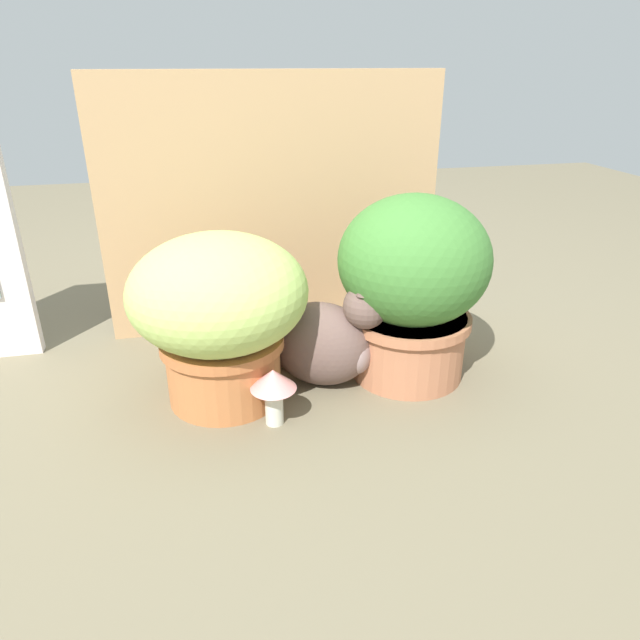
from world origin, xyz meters
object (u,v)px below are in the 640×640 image
at_px(leafy_planter, 412,283).
at_px(mushroom_ornament_pink, 273,385).
at_px(grass_planter, 220,310).
at_px(mushroom_ornament_red, 206,373).
at_px(cat, 328,340).

height_order(leafy_planter, mushroom_ornament_pink, leafy_planter).
height_order(grass_planter, leafy_planter, leafy_planter).
distance_m(leafy_planter, mushroom_ornament_red, 0.55).
xyz_separation_m(leafy_planter, mushroom_ornament_red, (-0.52, -0.08, -0.15)).
xyz_separation_m(cat, mushroom_ornament_pink, (-0.16, -0.15, -0.02)).
relative_size(mushroom_ornament_red, mushroom_ornament_pink, 1.04).
distance_m(grass_planter, mushroom_ornament_pink, 0.22).
bearing_deg(cat, mushroom_ornament_red, -166.68).
bearing_deg(mushroom_ornament_pink, leafy_planter, 22.12).
bearing_deg(mushroom_ornament_pink, mushroom_ornament_red, 151.81).
height_order(cat, mushroom_ornament_pink, cat).
relative_size(leafy_planter, cat, 1.39).
bearing_deg(grass_planter, mushroom_ornament_pink, -54.32).
bearing_deg(mushroom_ornament_red, mushroom_ornament_pink, -28.19).
xyz_separation_m(leafy_planter, mushroom_ornament_pink, (-0.38, -0.15, -0.16)).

